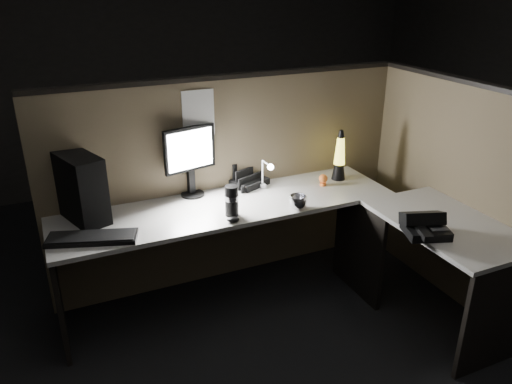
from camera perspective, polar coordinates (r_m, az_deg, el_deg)
name	(u,v)px	position (r m, az deg, el deg)	size (l,w,h in m)	color
floor	(287,341)	(3.32, 3.52, -16.60)	(6.00, 6.00, 0.00)	black
room_shell	(294,86)	(2.60, 4.41, 12.02)	(6.00, 6.00, 6.00)	silver
partition_back	(231,182)	(3.66, -2.90, 1.20)	(2.66, 0.06, 1.50)	brown
partition_right	(453,193)	(3.72, 21.58, -0.12)	(0.06, 1.66, 1.50)	brown
desk	(296,237)	(3.24, 4.54, -5.20)	(2.60, 1.60, 0.73)	beige
pc_tower	(80,187)	(3.25, -19.47, 0.52)	(0.18, 0.40, 0.42)	black
monitor	(190,155)	(3.41, -7.55, 4.26)	(0.38, 0.16, 0.49)	black
keyboard	(92,238)	(3.04, -18.22, -5.02)	(0.51, 0.17, 0.02)	black
mouse	(233,220)	(3.10, -2.63, -3.17)	(0.08, 0.06, 0.03)	black
clip_lamp	(266,174)	(3.50, 1.20, 2.12)	(0.04, 0.18, 0.23)	silver
organizer	(248,179)	(3.65, -0.93, 1.50)	(0.30, 0.29, 0.18)	black
lava_lamp	(339,159)	(3.75, 9.51, 3.73)	(0.10, 0.10, 0.38)	black
travel_mug	(232,201)	(3.15, -2.80, -1.01)	(0.09, 0.09, 0.20)	black
steel_mug	(298,202)	(3.27, 4.81, -1.17)	(0.12, 0.12, 0.09)	silver
figurine	(323,179)	(3.65, 7.69, 1.53)	(0.06, 0.06, 0.06)	orange
pinned_paper	(198,114)	(3.39, -6.60, 8.90)	(0.22, 0.00, 0.32)	white
desk_phone	(424,225)	(3.10, 18.67, -3.64)	(0.30, 0.30, 0.15)	black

